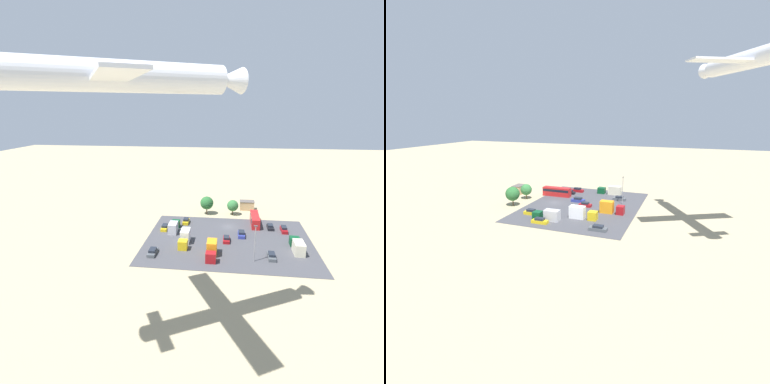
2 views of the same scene
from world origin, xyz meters
TOP-DOWN VIEW (x-y plane):
  - ground_plane at (0.00, 0.00)m, footprint 400.00×400.00m
  - parking_lot_surface at (0.00, 10.15)m, footprint 45.60×34.66m
  - shed_building at (-6.46, -17.61)m, footprint 5.20×3.48m
  - bus at (-8.17, -2.93)m, footprint 2.47×10.24m
  - parked_car_0 at (13.53, -1.28)m, footprint 1.81×4.15m
  - parked_car_1 at (-10.57, 19.42)m, footprint 1.77×4.34m
  - parked_car_2 at (18.81, 20.83)m, footprint 1.91×4.62m
  - parked_car_3 at (-12.59, 0.20)m, footprint 1.78×4.04m
  - parked_car_4 at (-3.69, 6.90)m, footprint 1.94×4.51m
  - parked_car_5 at (19.18, 4.60)m, footprint 1.79×4.49m
  - parked_car_6 at (0.52, 10.94)m, footprint 1.82×4.04m
  - parked_car_7 at (-16.35, 1.91)m, footprint 1.70×4.64m
  - parked_truck_0 at (4.07, 20.16)m, footprint 2.46×7.18m
  - parked_truck_1 at (11.72, 13.82)m, footprint 2.37×7.95m
  - parked_truck_2 at (16.20, 5.56)m, footprint 2.44×7.74m
  - parked_truck_3 at (-17.62, 14.59)m, footprint 2.49×8.63m
  - tree_near_shed at (7.66, -11.13)m, footprint 4.54×4.54m
  - tree_apron_mid at (-1.25, -11.43)m, footprint 3.90×3.90m
  - light_pole_lot_centre at (-6.19, 21.39)m, footprint 0.90×0.28m
  - airplane at (13.94, 50.62)m, footprint 31.36×25.92m

SIDE VIEW (x-z plane):
  - ground_plane at x=0.00m, z-range 0.00..0.00m
  - parking_lot_surface at x=0.00m, z-range 0.00..0.08m
  - parked_car_3 at x=-12.59m, z-range -0.04..1.38m
  - parked_car_2 at x=18.81m, z-range -0.04..1.40m
  - parked_car_1 at x=-10.57m, z-range -0.04..1.41m
  - parked_car_6 at x=0.52m, z-range -0.04..1.41m
  - parked_car_5 at x=19.18m, z-range -0.05..1.46m
  - parked_car_4 at x=-3.69m, z-range -0.05..1.51m
  - parked_car_0 at x=13.53m, z-range -0.05..1.55m
  - parked_car_7 at x=-16.35m, z-range -0.06..1.59m
  - parked_truck_2 at x=16.20m, z-range -0.05..2.99m
  - parked_truck_3 at x=-17.62m, z-range -0.05..3.05m
  - shed_building at x=-6.46m, z-range 0.01..3.24m
  - parked_truck_1 at x=11.72m, z-range -0.07..3.42m
  - parked_truck_0 at x=4.07m, z-range -0.07..3.52m
  - bus at x=-8.17m, z-range 0.20..3.37m
  - tree_apron_mid at x=-1.25m, z-range 0.65..5.87m
  - tree_near_shed at x=7.66m, z-range 0.85..7.09m
  - light_pole_lot_centre at x=-6.19m, z-range 0.51..9.65m
  - airplane at x=13.94m, z-range 34.87..43.19m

